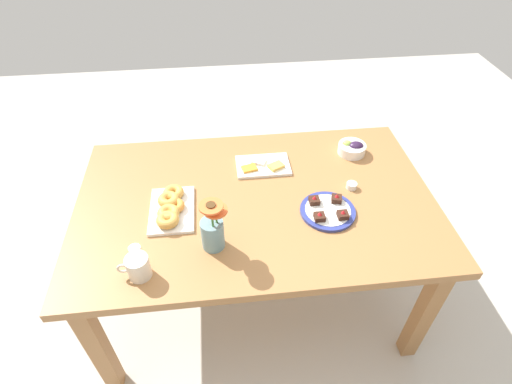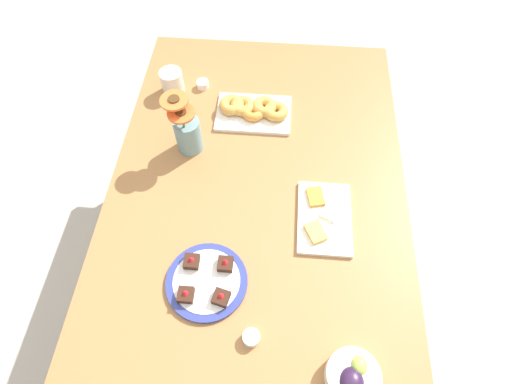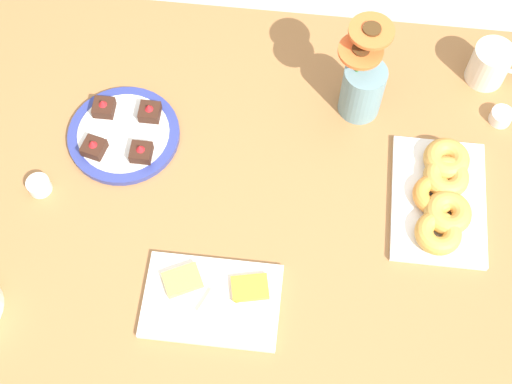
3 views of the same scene
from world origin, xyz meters
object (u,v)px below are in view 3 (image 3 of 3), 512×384
Objects in this scene: coffee_mug at (490,64)px; dessert_plate at (124,134)px; jam_cup_berry at (39,185)px; flower_vase at (363,85)px; jam_cup_honey at (501,116)px; cheese_platter at (212,299)px; dining_table at (256,218)px; croissant_platter at (442,197)px.

dessert_plate is at bearing -162.54° from coffee_mug.
jam_cup_berry is 0.20× the size of flower_vase.
cheese_platter is at bearing -139.89° from jam_cup_honey.
dining_table is 0.61m from coffee_mug.
jam_cup_berry is (-0.82, -0.06, -0.01)m from croissant_platter.
croissant_platter is at bearing -107.35° from coffee_mug.
dessert_plate is (-0.67, 0.08, -0.01)m from croissant_platter.
flower_vase reaches higher than jam_cup_berry.
flower_vase is at bearing 14.88° from dessert_plate.
dining_table is at bearing -173.97° from croissant_platter.
cheese_platter is (-0.06, -0.22, 0.09)m from dining_table.
croissant_platter reaches higher than jam_cup_honey.
jam_cup_berry is 0.20× the size of dessert_plate.
croissant_platter is 1.18× the size of dessert_plate.
dessert_plate is (-0.77, -0.24, -0.04)m from coffee_mug.
coffee_mug reaches higher than cheese_platter.
dessert_plate is at bearing 157.97° from dining_table.
cheese_platter is at bearing -118.31° from flower_vase.
jam_cup_honey is 0.99m from jam_cup_berry.
jam_cup_honey is at bearing 9.36° from dessert_plate.
croissant_platter is 5.86× the size of jam_cup_berry.
dining_table is 0.57m from jam_cup_honey.
flower_vase is at bearing 129.82° from croissant_platter.
cheese_platter is 5.42× the size of jam_cup_honey.
dessert_plate is at bearing -170.64° from jam_cup_honey.
flower_vase is (0.20, 0.25, 0.17)m from dining_table.
cheese_platter is 0.43m from jam_cup_berry.
cheese_platter is 0.54m from flower_vase.
cheese_platter is 5.42× the size of jam_cup_berry.
coffee_mug is (0.47, 0.36, 0.13)m from dining_table.
cheese_platter is at bearing -148.89° from croissant_platter.
croissant_platter is 0.82m from jam_cup_berry.
flower_vase is at bearing 52.14° from dining_table.
jam_cup_berry is at bearing -163.83° from jam_cup_honey.
jam_cup_honey is at bearing 16.17° from jam_cup_berry.
cheese_platter is 0.92× the size of croissant_platter.
jam_cup_honey is 1.00× the size of jam_cup_berry.
jam_cup_honey and jam_cup_berry have the same top height.
cheese_platter reaches higher than jam_cup_berry.
dining_table is at bearing 2.88° from jam_cup_berry.
croissant_platter is at bearing -121.49° from jam_cup_honey.
coffee_mug is 0.79m from cheese_platter.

